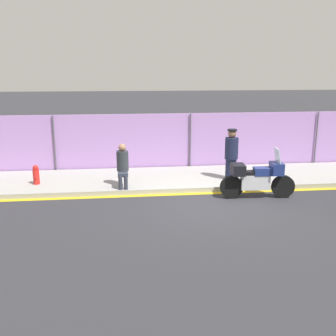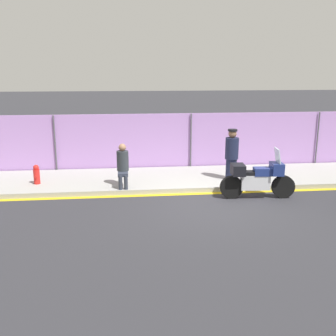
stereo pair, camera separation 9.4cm
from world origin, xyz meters
TOP-DOWN VIEW (x-y plane):
  - ground_plane at (0.00, 0.00)m, footprint 120.00×120.00m
  - sidewalk at (0.00, 2.48)m, footprint 35.58×2.75m
  - curb_paint_stripe at (0.00, 1.02)m, footprint 35.58×0.18m
  - storefront_fence at (-0.00, 3.95)m, footprint 33.80×0.17m
  - motorcycle at (1.35, 0.45)m, footprint 2.15×0.60m
  - officer_standing at (1.00, 1.96)m, footprint 0.42×0.42m
  - person_seated_on_curb at (-2.45, 1.57)m, footprint 0.36×0.66m
  - fire_hydrant at (-5.10, 2.10)m, footprint 0.19×0.24m

SIDE VIEW (x-z plane):
  - ground_plane at x=0.00m, z-range 0.00..0.00m
  - curb_paint_stripe at x=0.00m, z-range 0.00..0.01m
  - sidewalk at x=0.00m, z-range 0.00..0.15m
  - fire_hydrant at x=-5.10m, z-range 0.15..0.75m
  - motorcycle at x=1.35m, z-range -0.14..1.31m
  - person_seated_on_curb at x=-2.45m, z-range 0.22..1.51m
  - officer_standing at x=1.00m, z-range 0.16..1.78m
  - storefront_fence at x=0.00m, z-range 0.00..2.07m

